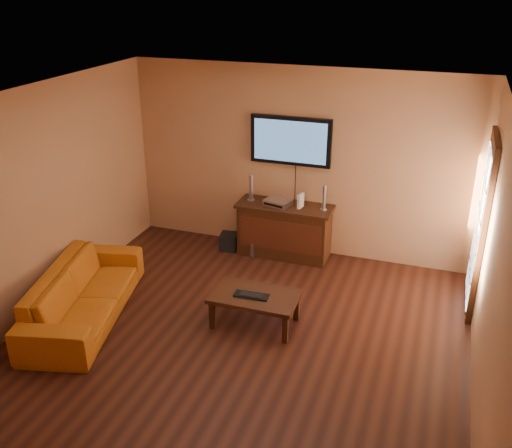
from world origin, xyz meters
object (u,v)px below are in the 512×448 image
at_px(sofa, 83,286).
at_px(keyboard, 251,295).
at_px(speaker_left, 251,189).
at_px(subwoofer, 229,242).
at_px(television, 291,141).
at_px(speaker_right, 324,199).
at_px(coffee_table, 255,298).
at_px(av_receiver, 278,202).
at_px(bottle, 252,251).
at_px(game_console, 301,201).
at_px(media_console, 284,230).

height_order(sofa, keyboard, sofa).
bearing_deg(speaker_left, subwoofer, -156.80).
height_order(television, speaker_right, television).
distance_m(coffee_table, speaker_left, 2.11).
bearing_deg(av_receiver, speaker_right, 19.02).
bearing_deg(sofa, television, -48.51).
bearing_deg(bottle, speaker_left, 111.66).
bearing_deg(television, av_receiver, -111.68).
distance_m(sofa, av_receiver, 2.92).
bearing_deg(keyboard, av_receiver, 98.10).
distance_m(coffee_table, speaker_right, 2.01).
distance_m(bottle, keyboard, 1.78).
height_order(speaker_right, av_receiver, speaker_right).
xyz_separation_m(av_receiver, subwoofer, (-0.73, -0.08, -0.70)).
bearing_deg(television, keyboard, -85.42).
xyz_separation_m(game_console, keyboard, (-0.06, -1.89, -0.48)).
bearing_deg(bottle, game_console, 20.15).
bearing_deg(game_console, media_console, -171.12).
bearing_deg(coffee_table, television, 95.45).
bearing_deg(game_console, coffee_table, -80.58).
height_order(sofa, game_console, game_console).
xyz_separation_m(coffee_table, bottle, (-0.61, 1.61, -0.24)).
distance_m(media_console, subwoofer, 0.88).
xyz_separation_m(coffee_table, av_receiver, (-0.30, 1.83, 0.48)).
bearing_deg(coffee_table, speaker_right, 79.25).
xyz_separation_m(television, keyboard, (0.17, -2.12, -1.26)).
bearing_deg(subwoofer, av_receiver, -2.13).
distance_m(speaker_right, av_receiver, 0.67).
bearing_deg(speaker_left, media_console, -3.02).
bearing_deg(television, subwoofer, -158.55).
bearing_deg(speaker_left, av_receiver, -6.83).
bearing_deg(speaker_right, media_console, -176.94).
distance_m(speaker_left, bottle, 0.91).
relative_size(television, game_console, 5.68).
distance_m(television, sofa, 3.39).
relative_size(speaker_right, subwoofer, 1.40).
bearing_deg(subwoofer, coffee_table, -68.08).
height_order(av_receiver, bottle, av_receiver).
relative_size(coffee_table, subwoofer, 4.03).
distance_m(television, speaker_left, 0.90).
height_order(speaker_right, subwoofer, speaker_right).
relative_size(media_console, coffee_table, 1.36).
bearing_deg(speaker_right, av_receiver, -175.36).
xyz_separation_m(av_receiver, keyboard, (0.27, -1.88, -0.41)).
relative_size(speaker_right, game_console, 1.72).
relative_size(speaker_left, av_receiver, 1.08).
bearing_deg(av_receiver, game_console, 17.31).
relative_size(av_receiver, subwoofer, 1.43).
bearing_deg(speaker_left, television, 20.41).
height_order(game_console, bottle, game_console).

